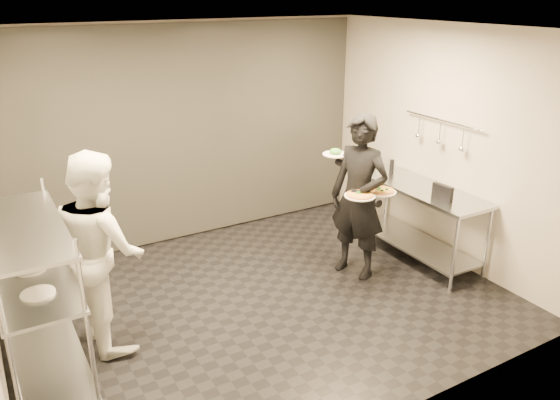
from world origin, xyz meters
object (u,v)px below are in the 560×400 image
pass_rack (35,291)px  waiter (359,198)px  prep_counter (418,209)px  bottle_dark (392,167)px  bottle_green (372,161)px  chef (100,250)px  pos_monitor (442,193)px  bottle_clear (379,160)px  salad_plate (335,153)px  pizza_plate_near (360,195)px  pizza_plate_far (382,191)px

pass_rack → waiter: bearing=0.4°
prep_counter → bottle_dark: size_ratio=9.39×
waiter → bottle_green: size_ratio=7.63×
prep_counter → bottle_dark: bearing=88.1°
waiter → bottle_dark: 1.06m
chef → bottle_dark: 3.77m
pass_rack → chef: (0.60, 0.18, 0.16)m
prep_counter → pos_monitor: size_ratio=6.92×
pass_rack → prep_counter: bearing=0.0°
prep_counter → bottle_green: 0.91m
chef → bottle_clear: bearing=-88.9°
waiter → pos_monitor: waiter is taller
pass_rack → pos_monitor: size_ratio=6.15×
bottle_dark → salad_plate: bearing=-170.3°
pos_monitor → bottle_dark: bearing=77.7°
pizza_plate_near → salad_plate: salad_plate is taller
pizza_plate_near → bottle_dark: bottle_dark is taller
bottle_green → pass_rack: bearing=-169.3°
prep_counter → bottle_clear: bearing=88.6°
salad_plate → bottle_dark: bearing=9.7°
prep_counter → bottle_dark: bottle_dark is taller
prep_counter → pizza_plate_far: size_ratio=5.52×
prep_counter → chef: size_ratio=0.97×
pass_rack → bottle_clear: size_ratio=6.97×
bottle_green → bottle_clear: size_ratio=1.08×
prep_counter → pizza_plate_far: (-0.73, -0.15, 0.42)m
waiter → salad_plate: waiter is taller
pizza_plate_near → bottle_dark: (1.06, 0.71, -0.05)m
pass_rack → salad_plate: bearing=6.3°
chef → prep_counter: bearing=-101.1°
prep_counter → pass_rack: bearing=-180.0°
pizza_plate_far → bottle_dark: bottle_dark is taller
bottle_green → chef: bearing=-170.3°
waiter → chef: (-2.83, 0.15, -0.02)m
bottle_dark → prep_counter: bearing=-91.9°
prep_counter → bottle_green: (-0.10, 0.80, 0.42)m
prep_counter → pizza_plate_far: bearing=-168.5°
waiter → bottle_dark: size_ratio=9.87×
pizza_plate_far → pos_monitor: 0.69m
pizza_plate_near → bottle_green: 1.35m
bottle_clear → bottle_dark: bearing=-90.3°
pass_rack → pizza_plate_far: size_ratio=4.91×
pass_rack → pos_monitor: bearing=-6.3°
pos_monitor → bottle_clear: bearing=79.2°
salad_plate → bottle_green: 1.06m
pass_rack → bottle_green: (4.23, 0.80, 0.28)m
waiter → bottle_clear: bearing=108.3°
prep_counter → bottle_green: size_ratio=7.26×
pos_monitor → bottle_dark: size_ratio=1.36×
pos_monitor → bottle_green: (0.02, 1.27, 0.03)m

